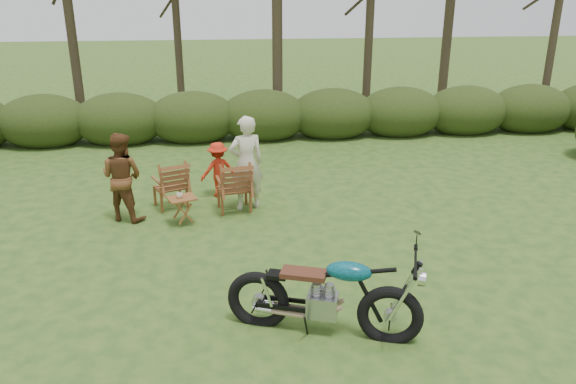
{
  "coord_description": "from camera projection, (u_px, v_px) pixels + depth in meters",
  "views": [
    {
      "loc": [
        -1.13,
        -6.67,
        4.16
      ],
      "look_at": [
        -0.11,
        2.04,
        0.9
      ],
      "focal_mm": 35.0,
      "sensor_mm": 36.0,
      "label": 1
    }
  ],
  "objects": [
    {
      "name": "adult_a",
      "position": [
        248.0,
        208.0,
        11.1
      ],
      "size": [
        0.77,
        0.6,
        1.86
      ],
      "primitive_type": "imported",
      "rotation": [
        0.0,
        0.0,
        3.39
      ],
      "color": "beige",
      "rests_on": "ground"
    },
    {
      "name": "lawn_chair_right",
      "position": [
        235.0,
        210.0,
        11.01
      ],
      "size": [
        0.79,
        0.79,
        1.01
      ],
      "primitive_type": null,
      "rotation": [
        0.0,
        0.0,
        3.29
      ],
      "color": "#602D18",
      "rests_on": "ground"
    },
    {
      "name": "cup",
      "position": [
        179.0,
        195.0,
        10.16
      ],
      "size": [
        0.15,
        0.15,
        0.09
      ],
      "primitive_type": "imported",
      "rotation": [
        0.0,
        0.0,
        0.26
      ],
      "color": "beige",
      "rests_on": "side_table"
    },
    {
      "name": "adult_b",
      "position": [
        126.0,
        218.0,
        10.6
      ],
      "size": [
        1.0,
        0.91,
        1.66
      ],
      "primitive_type": "imported",
      "rotation": [
        0.0,
        0.0,
        2.7
      ],
      "color": "brown",
      "rests_on": "ground"
    },
    {
      "name": "motorcycle",
      "position": [
        322.0,
        331.0,
        7.16
      ],
      "size": [
        2.51,
        1.62,
        1.34
      ],
      "primitive_type": null,
      "rotation": [
        0.0,
        0.0,
        -0.34
      ],
      "color": "#0B7D90",
      "rests_on": "ground"
    },
    {
      "name": "lawn_chair_left",
      "position": [
        172.0,
        206.0,
        11.18
      ],
      "size": [
        0.86,
        0.86,
        0.96
      ],
      "primitive_type": null,
      "rotation": [
        0.0,
        0.0,
        3.54
      ],
      "color": "brown",
      "rests_on": "ground"
    },
    {
      "name": "child",
      "position": [
        219.0,
        196.0,
        11.74
      ],
      "size": [
        0.84,
        0.66,
        1.15
      ],
      "primitive_type": "imported",
      "rotation": [
        0.0,
        0.0,
        3.49
      ],
      "color": "red",
      "rests_on": "ground"
    },
    {
      "name": "ground",
      "position": [
        313.0,
        303.0,
        7.78
      ],
      "size": [
        80.0,
        80.0,
        0.0
      ],
      "primitive_type": "plane",
      "color": "#244617",
      "rests_on": "ground"
    },
    {
      "name": "side_table",
      "position": [
        183.0,
        211.0,
        10.28
      ],
      "size": [
        0.62,
        0.58,
        0.52
      ],
      "primitive_type": null,
      "rotation": [
        0.0,
        0.0,
        0.37
      ],
      "color": "brown",
      "rests_on": "ground"
    }
  ]
}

